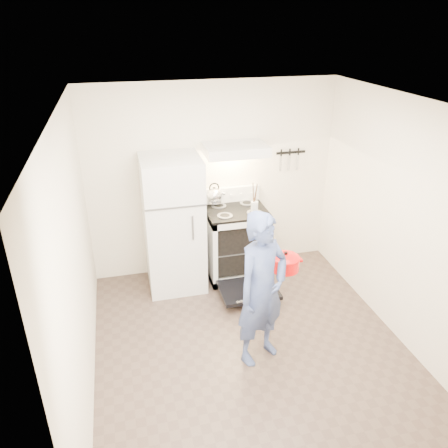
{
  "coord_description": "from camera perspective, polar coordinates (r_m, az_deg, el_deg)",
  "views": [
    {
      "loc": [
        -1.15,
        -3.4,
        3.17
      ],
      "look_at": [
        -0.05,
        1.0,
        1.0
      ],
      "focal_mm": 35.0,
      "sensor_mm": 36.0,
      "label": 1
    }
  ],
  "objects": [
    {
      "name": "floor",
      "position": [
        4.78,
        3.63,
        -15.96
      ],
      "size": [
        3.6,
        3.6,
        0.0
      ],
      "primitive_type": "plane",
      "color": "brown",
      "rests_on": "ground"
    },
    {
      "name": "back_wall",
      "position": [
        5.66,
        -1.48,
        5.74
      ],
      "size": [
        3.2,
        0.02,
        2.5
      ],
      "primitive_type": "cube",
      "color": "white",
      "rests_on": "ground"
    },
    {
      "name": "refrigerator",
      "position": [
        5.4,
        -6.63,
        -0.03
      ],
      "size": [
        0.7,
        0.7,
        1.7
      ],
      "primitive_type": "cube",
      "color": "silver",
      "rests_on": "floor"
    },
    {
      "name": "stove_body",
      "position": [
        5.74,
        1.56,
        -2.59
      ],
      "size": [
        0.76,
        0.65,
        0.92
      ],
      "primitive_type": "cube",
      "color": "silver",
      "rests_on": "floor"
    },
    {
      "name": "cooktop",
      "position": [
        5.53,
        1.62,
        1.75
      ],
      "size": [
        0.76,
        0.65,
        0.03
      ],
      "primitive_type": "cube",
      "color": "black",
      "rests_on": "stove_body"
    },
    {
      "name": "backsplash",
      "position": [
        5.74,
        0.87,
        3.92
      ],
      "size": [
        0.76,
        0.07,
        0.2
      ],
      "primitive_type": "cube",
      "color": "silver",
      "rests_on": "cooktop"
    },
    {
      "name": "oven_door",
      "position": [
        5.43,
        3.21,
        -8.59
      ],
      "size": [
        0.7,
        0.54,
        0.04
      ],
      "primitive_type": "cube",
      "color": "black",
      "rests_on": "floor"
    },
    {
      "name": "oven_rack",
      "position": [
        5.75,
        1.56,
        -2.76
      ],
      "size": [
        0.6,
        0.52,
        0.01
      ],
      "primitive_type": "cube",
      "color": "slate",
      "rests_on": "stove_body"
    },
    {
      "name": "range_hood",
      "position": [
        5.34,
        1.51,
        9.7
      ],
      "size": [
        0.76,
        0.5,
        0.12
      ],
      "primitive_type": "cube",
      "color": "silver",
      "rests_on": "back_wall"
    },
    {
      "name": "knife_strip",
      "position": [
        5.86,
        8.72,
        9.23
      ],
      "size": [
        0.4,
        0.02,
        0.03
      ],
      "primitive_type": "cube",
      "color": "black",
      "rests_on": "back_wall"
    },
    {
      "name": "pizza_stone",
      "position": [
        5.71,
        0.84,
        -2.84
      ],
      "size": [
        0.3,
        0.3,
        0.02
      ],
      "primitive_type": "cylinder",
      "color": "#997553",
      "rests_on": "oven_rack"
    },
    {
      "name": "tea_kettle",
      "position": [
        5.61,
        -1.29,
        3.94
      ],
      "size": [
        0.25,
        0.2,
        0.3
      ],
      "primitive_type": null,
      "color": "silver",
      "rests_on": "cooktop"
    },
    {
      "name": "utensil_jar",
      "position": [
        5.38,
        3.99,
        2.28
      ],
      "size": [
        0.11,
        0.11,
        0.13
      ],
      "primitive_type": "cylinder",
      "rotation": [
        0.0,
        0.0,
        0.3
      ],
      "color": "silver",
      "rests_on": "cooktop"
    },
    {
      "name": "person",
      "position": [
        4.23,
        4.99,
        -8.55
      ],
      "size": [
        0.69,
        0.59,
        1.6
      ],
      "primitive_type": "imported",
      "rotation": [
        0.0,
        0.0,
        0.44
      ],
      "color": "navy",
      "rests_on": "floor"
    },
    {
      "name": "dutch_oven",
      "position": [
        4.51,
        7.99,
        -5.12
      ],
      "size": [
        0.36,
        0.29,
        0.24
      ],
      "primitive_type": null,
      "color": "red",
      "rests_on": "person"
    }
  ]
}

